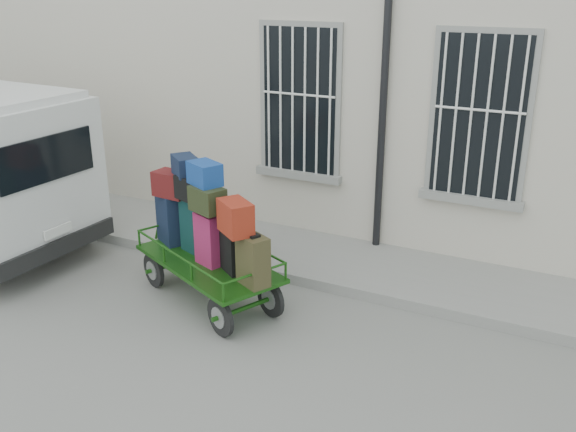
# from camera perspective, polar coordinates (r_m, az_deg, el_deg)

# --- Properties ---
(ground) EXTENTS (80.00, 80.00, 0.00)m
(ground) POSITION_cam_1_polar(r_m,az_deg,el_deg) (8.09, -5.76, -9.53)
(ground) COLOR slate
(ground) RESTS_ON ground
(building) EXTENTS (24.00, 5.15, 6.00)m
(building) POSITION_cam_1_polar(r_m,az_deg,el_deg) (12.04, 8.30, 15.35)
(building) COLOR beige
(building) RESTS_ON ground
(sidewalk) EXTENTS (24.00, 1.70, 0.15)m
(sidewalk) POSITION_cam_1_polar(r_m,az_deg,el_deg) (9.77, 1.12, -3.42)
(sidewalk) COLOR gray
(sidewalk) RESTS_ON ground
(luggage_cart) EXTENTS (2.54, 1.79, 1.91)m
(luggage_cart) POSITION_cam_1_polar(r_m,az_deg,el_deg) (8.28, -7.27, -1.38)
(luggage_cart) COLOR black
(luggage_cart) RESTS_ON ground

